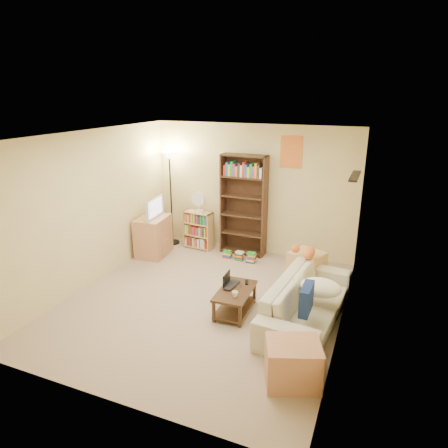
{
  "coord_description": "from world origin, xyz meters",
  "views": [
    {
      "loc": [
        2.34,
        -4.91,
        3.06
      ],
      "look_at": [
        0.05,
        0.67,
        1.05
      ],
      "focal_mm": 32.0,
      "sensor_mm": 36.0,
      "label": 1
    }
  ],
  "objects_px": {
    "laptop": "(234,286)",
    "side_table": "(306,268)",
    "tabby_cat": "(307,252)",
    "coffee_table": "(235,298)",
    "tv_stand": "(153,236)",
    "tall_bookshelf": "(244,203)",
    "end_cabinet": "(293,363)",
    "television": "(152,208)",
    "sofa": "(307,301)",
    "floor_lamp": "(170,171)",
    "desk_fan": "(199,201)",
    "short_bookshelf": "(198,230)",
    "mug": "(235,294)"
  },
  "relations": [
    {
      "from": "tabby_cat",
      "to": "coffee_table",
      "type": "distance_m",
      "value": 1.37
    },
    {
      "from": "sofa",
      "to": "side_table",
      "type": "height_order",
      "value": "sofa"
    },
    {
      "from": "desk_fan",
      "to": "end_cabinet",
      "type": "height_order",
      "value": "desk_fan"
    },
    {
      "from": "coffee_table",
      "to": "laptop",
      "type": "relative_size",
      "value": 2.26
    },
    {
      "from": "laptop",
      "to": "end_cabinet",
      "type": "xyz_separation_m",
      "value": [
        1.15,
        -1.22,
        -0.13
      ]
    },
    {
      "from": "side_table",
      "to": "end_cabinet",
      "type": "height_order",
      "value": "side_table"
    },
    {
      "from": "tall_bookshelf",
      "to": "desk_fan",
      "type": "relative_size",
      "value": 4.67
    },
    {
      "from": "laptop",
      "to": "side_table",
      "type": "relative_size",
      "value": 0.65
    },
    {
      "from": "television",
      "to": "sofa",
      "type": "bearing_deg",
      "value": -116.53
    },
    {
      "from": "short_bookshelf",
      "to": "tabby_cat",
      "type": "bearing_deg",
      "value": -17.44
    },
    {
      "from": "coffee_table",
      "to": "desk_fan",
      "type": "height_order",
      "value": "desk_fan"
    },
    {
      "from": "tv_stand",
      "to": "end_cabinet",
      "type": "height_order",
      "value": "tv_stand"
    },
    {
      "from": "sofa",
      "to": "laptop",
      "type": "bearing_deg",
      "value": 100.01
    },
    {
      "from": "laptop",
      "to": "television",
      "type": "distance_m",
      "value": 2.64
    },
    {
      "from": "tabby_cat",
      "to": "short_bookshelf",
      "type": "xyz_separation_m",
      "value": [
        -2.4,
        1.07,
        -0.31
      ]
    },
    {
      "from": "desk_fan",
      "to": "end_cabinet",
      "type": "relative_size",
      "value": 0.72
    },
    {
      "from": "laptop",
      "to": "short_bookshelf",
      "type": "height_order",
      "value": "short_bookshelf"
    },
    {
      "from": "tv_stand",
      "to": "floor_lamp",
      "type": "height_order",
      "value": "floor_lamp"
    },
    {
      "from": "tall_bookshelf",
      "to": "coffee_table",
      "type": "bearing_deg",
      "value": -72.11
    },
    {
      "from": "tabby_cat",
      "to": "laptop",
      "type": "xyz_separation_m",
      "value": [
        -0.86,
        -0.91,
        -0.32
      ]
    },
    {
      "from": "mug",
      "to": "laptop",
      "type": "bearing_deg",
      "value": 113.32
    },
    {
      "from": "laptop",
      "to": "desk_fan",
      "type": "xyz_separation_m",
      "value": [
        -1.5,
        1.94,
        0.64
      ]
    },
    {
      "from": "mug",
      "to": "end_cabinet",
      "type": "relative_size",
      "value": 0.17
    },
    {
      "from": "laptop",
      "to": "side_table",
      "type": "height_order",
      "value": "side_table"
    },
    {
      "from": "mug",
      "to": "television",
      "type": "xyz_separation_m",
      "value": [
        -2.31,
        1.62,
        0.55
      ]
    },
    {
      "from": "end_cabinet",
      "to": "side_table",
      "type": "bearing_deg",
      "value": 97.91
    },
    {
      "from": "tabby_cat",
      "to": "coffee_table",
      "type": "xyz_separation_m",
      "value": [
        -0.81,
        -1.0,
        -0.47
      ]
    },
    {
      "from": "sofa",
      "to": "coffee_table",
      "type": "height_order",
      "value": "sofa"
    },
    {
      "from": "laptop",
      "to": "tall_bookshelf",
      "type": "relative_size",
      "value": 0.19
    },
    {
      "from": "tv_stand",
      "to": "tall_bookshelf",
      "type": "xyz_separation_m",
      "value": [
        1.59,
        0.74,
        0.65
      ]
    },
    {
      "from": "sofa",
      "to": "tabby_cat",
      "type": "distance_m",
      "value": 0.93
    },
    {
      "from": "laptop",
      "to": "short_bookshelf",
      "type": "bearing_deg",
      "value": 43.61
    },
    {
      "from": "sofa",
      "to": "floor_lamp",
      "type": "relative_size",
      "value": 1.12
    },
    {
      "from": "sofa",
      "to": "tabby_cat",
      "type": "height_order",
      "value": "tabby_cat"
    },
    {
      "from": "short_bookshelf",
      "to": "end_cabinet",
      "type": "height_order",
      "value": "short_bookshelf"
    },
    {
      "from": "mug",
      "to": "tall_bookshelf",
      "type": "bearing_deg",
      "value": 107.11
    },
    {
      "from": "desk_fan",
      "to": "tall_bookshelf",
      "type": "bearing_deg",
      "value": 8.72
    },
    {
      "from": "coffee_table",
      "to": "tabby_cat",
      "type": "bearing_deg",
      "value": 48.81
    },
    {
      "from": "tabby_cat",
      "to": "tall_bookshelf",
      "type": "height_order",
      "value": "tall_bookshelf"
    },
    {
      "from": "television",
      "to": "tabby_cat",
      "type": "bearing_deg",
      "value": -103.43
    },
    {
      "from": "short_bookshelf",
      "to": "desk_fan",
      "type": "distance_m",
      "value": 0.62
    },
    {
      "from": "tv_stand",
      "to": "tall_bookshelf",
      "type": "relative_size",
      "value": 0.39
    },
    {
      "from": "floor_lamp",
      "to": "side_table",
      "type": "distance_m",
      "value": 3.34
    },
    {
      "from": "television",
      "to": "short_bookshelf",
      "type": "distance_m",
      "value": 1.08
    },
    {
      "from": "tabby_cat",
      "to": "desk_fan",
      "type": "xyz_separation_m",
      "value": [
        -2.35,
        1.03,
        0.32
      ]
    },
    {
      "from": "floor_lamp",
      "to": "coffee_table",
      "type": "bearing_deg",
      "value": -43.69
    },
    {
      "from": "tall_bookshelf",
      "to": "tv_stand",
      "type": "bearing_deg",
      "value": -154.08
    },
    {
      "from": "tv_stand",
      "to": "tall_bookshelf",
      "type": "bearing_deg",
      "value": 19.45
    },
    {
      "from": "television",
      "to": "desk_fan",
      "type": "xyz_separation_m",
      "value": [
        0.7,
        0.6,
        0.06
      ]
    },
    {
      "from": "end_cabinet",
      "to": "floor_lamp",
      "type": "bearing_deg",
      "value": 135.6
    }
  ]
}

